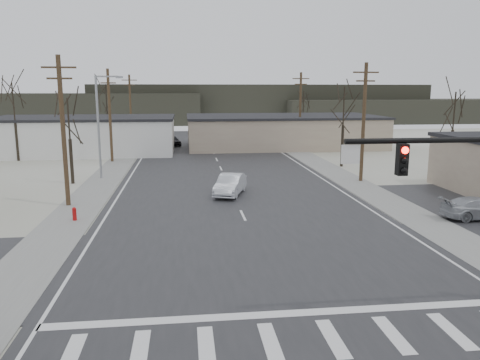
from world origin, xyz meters
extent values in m
plane|color=white|center=(0.00, 0.00, 0.00)|extent=(140.00, 140.00, 0.00)
cube|color=#262628|center=(0.00, 15.00, 0.02)|extent=(18.00, 110.00, 0.05)
cube|color=#262628|center=(0.00, 0.00, 0.02)|extent=(90.00, 10.00, 0.04)
cube|color=gray|center=(-10.60, 20.00, 0.03)|extent=(3.00, 90.00, 0.06)
cube|color=gray|center=(10.60, 20.00, 0.03)|extent=(3.00, 90.00, 0.06)
cylinder|color=black|center=(5.60, -6.20, 6.20)|extent=(8.40, 0.18, 0.18)
cube|color=black|center=(3.30, -6.20, 5.60)|extent=(0.32, 0.30, 1.00)
sphere|color=#FF0C05|center=(3.30, -6.37, 5.92)|extent=(0.22, 0.22, 0.22)
cube|color=silver|center=(1.60, -6.20, 5.80)|extent=(0.60, 0.04, 0.60)
cylinder|color=#A50C0C|center=(-10.20, 8.00, 0.35)|extent=(0.24, 0.24, 0.70)
sphere|color=#A50C0C|center=(-10.20, 8.00, 0.75)|extent=(0.24, 0.24, 0.24)
cube|color=silver|center=(-16.00, 40.00, 2.10)|extent=(22.00, 12.00, 4.20)
cube|color=black|center=(-16.00, 40.00, 4.35)|extent=(22.30, 12.30, 0.30)
cube|color=tan|center=(10.00, 44.00, 2.00)|extent=(26.00, 14.00, 4.00)
cube|color=black|center=(10.00, 44.00, 4.15)|extent=(26.30, 14.30, 0.30)
cylinder|color=#4B3423|center=(-11.50, 12.00, 5.00)|extent=(0.30, 0.30, 10.00)
cube|color=#4B3423|center=(-11.50, 12.00, 9.20)|extent=(2.20, 0.12, 0.12)
cube|color=#4B3423|center=(-11.50, 12.00, 8.50)|extent=(1.60, 0.12, 0.12)
cylinder|color=#4B3423|center=(-11.50, 32.00, 5.00)|extent=(0.30, 0.30, 10.00)
cube|color=#4B3423|center=(-11.50, 32.00, 9.20)|extent=(2.20, 0.12, 0.12)
cube|color=#4B3423|center=(-11.50, 32.00, 8.50)|extent=(1.60, 0.12, 0.12)
cylinder|color=#4B3423|center=(-11.50, 52.00, 5.00)|extent=(0.30, 0.30, 10.00)
cube|color=#4B3423|center=(-11.50, 52.00, 9.20)|extent=(2.20, 0.12, 0.12)
cube|color=#4B3423|center=(-11.50, 52.00, 8.50)|extent=(1.60, 0.12, 0.12)
cylinder|color=#4B3423|center=(11.50, 18.00, 5.00)|extent=(0.30, 0.30, 10.00)
cube|color=#4B3423|center=(11.50, 18.00, 9.20)|extent=(2.20, 0.12, 0.12)
cube|color=#4B3423|center=(11.50, 18.00, 8.50)|extent=(1.60, 0.12, 0.12)
cylinder|color=#4B3423|center=(11.50, 40.00, 5.00)|extent=(0.30, 0.30, 10.00)
cube|color=#4B3423|center=(11.50, 40.00, 9.20)|extent=(2.20, 0.12, 0.12)
cube|color=#4B3423|center=(11.50, 40.00, 8.50)|extent=(1.60, 0.12, 0.12)
cylinder|color=gray|center=(-11.00, 22.00, 4.50)|extent=(0.20, 0.20, 9.00)
cylinder|color=gray|center=(-10.00, 22.00, 8.90)|extent=(2.00, 0.12, 0.12)
cube|color=gray|center=(-9.00, 22.00, 8.85)|extent=(0.60, 0.25, 0.18)
cylinder|color=black|center=(-13.00, 20.00, 1.88)|extent=(0.28, 0.28, 3.75)
cylinder|color=black|center=(-13.00, 20.00, 5.25)|extent=(0.14, 0.14, 3.75)
cylinder|color=black|center=(12.50, 26.00, 2.12)|extent=(0.28, 0.28, 4.25)
cylinder|color=black|center=(12.50, 26.00, 5.95)|extent=(0.14, 0.14, 4.25)
cylinder|color=black|center=(-14.00, 46.00, 2.25)|extent=(0.28, 0.28, 4.50)
cylinder|color=black|center=(-14.00, 46.00, 6.30)|extent=(0.14, 0.14, 4.50)
cylinder|color=black|center=(15.00, 52.00, 2.00)|extent=(0.28, 0.28, 4.00)
cylinder|color=black|center=(15.00, 52.00, 5.60)|extent=(0.14, 0.14, 4.00)
cylinder|color=black|center=(22.00, 22.00, 2.00)|extent=(0.28, 0.28, 4.00)
cylinder|color=black|center=(22.00, 22.00, 5.60)|extent=(0.14, 0.14, 4.00)
cylinder|color=black|center=(-22.00, 34.00, 2.25)|extent=(0.28, 0.28, 4.50)
cylinder|color=black|center=(-22.00, 34.00, 6.30)|extent=(0.14, 0.14, 4.50)
cube|color=#333026|center=(-35.00, 92.00, 3.50)|extent=(70.00, 18.00, 7.00)
cube|color=#333026|center=(15.00, 96.00, 4.50)|extent=(80.00, 18.00, 9.00)
cube|color=#333026|center=(50.00, 90.00, 2.75)|extent=(60.00, 18.00, 5.50)
imported|color=#B8BCC4|center=(-0.21, 14.00, 0.81)|extent=(3.00, 4.93, 1.53)
imported|color=black|center=(0.77, 45.26, 0.82)|extent=(3.56, 5.74, 1.55)
imported|color=black|center=(-5.37, 46.43, 0.76)|extent=(3.05, 4.49, 1.42)
imported|color=#91959B|center=(14.17, 5.55, 0.69)|extent=(4.54, 1.88, 1.31)
camera|label=1|loc=(-3.51, -20.12, 7.77)|focal=35.00mm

